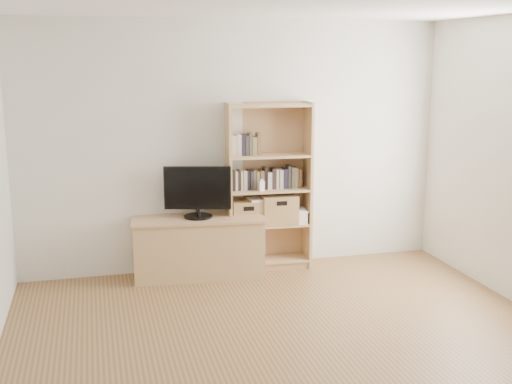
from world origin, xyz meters
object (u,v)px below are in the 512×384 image
object	(u,v)px
basket_left	(247,212)
baby_monitor	(262,186)
basket_right	(279,209)
tv_stand	(199,248)
television	(198,192)
bookshelf	(269,187)
laptop	(262,199)

from	to	relation	value
basket_left	baby_monitor	bearing A→B (deg)	-32.54
basket_left	basket_right	size ratio (longest dim) A/B	0.85
tv_stand	television	bearing A→B (deg)	-174.58
television	tv_stand	bearing A→B (deg)	14.54
television	baby_monitor	xyz separation A→B (m)	(0.67, -0.01, 0.03)
bookshelf	laptop	distance (m)	0.14
laptop	baby_monitor	bearing A→B (deg)	-114.94
tv_stand	bookshelf	bearing A→B (deg)	11.91
baby_monitor	laptop	world-z (taller)	baby_monitor
baby_monitor	basket_left	distance (m)	0.34
bookshelf	television	world-z (taller)	bookshelf
basket_left	basket_right	xyz separation A→B (m)	(0.34, -0.02, 0.02)
basket_right	basket_left	bearing A→B (deg)	-179.11
tv_stand	basket_left	size ratio (longest dim) A/B	4.13
basket_right	laptop	distance (m)	0.22
laptop	basket_right	bearing A→B (deg)	-3.18
basket_right	bookshelf	bearing A→B (deg)	178.29
bookshelf	baby_monitor	world-z (taller)	bookshelf
bookshelf	baby_monitor	bearing A→B (deg)	-135.00
basket_right	laptop	size ratio (longest dim) A/B	1.25
television	laptop	xyz separation A→B (m)	(0.70, 0.07, -0.13)
bookshelf	baby_monitor	xyz separation A→B (m)	(-0.10, -0.09, 0.03)
tv_stand	television	size ratio (longest dim) A/B	1.93
basket_right	laptop	bearing A→B (deg)	-174.73
tv_stand	laptop	world-z (taller)	laptop
television	basket_right	world-z (taller)	television
tv_stand	baby_monitor	bearing A→B (deg)	4.92
basket_left	basket_right	world-z (taller)	basket_right
baby_monitor	basket_right	world-z (taller)	baby_monitor
television	basket_left	world-z (taller)	television
tv_stand	basket_left	xyz separation A→B (m)	(0.53, 0.09, 0.32)
tv_stand	baby_monitor	distance (m)	0.91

